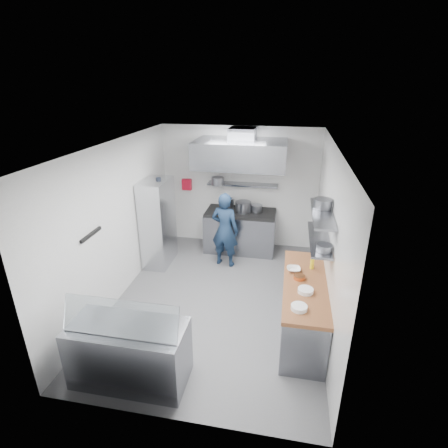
% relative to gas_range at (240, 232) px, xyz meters
% --- Properties ---
extents(floor, '(5.00, 5.00, 0.00)m').
position_rel_gas_range_xyz_m(floor, '(-0.10, -2.10, -0.45)').
color(floor, '#4C4C4E').
rests_on(floor, ground).
extents(ceiling, '(5.00, 5.00, 0.00)m').
position_rel_gas_range_xyz_m(ceiling, '(-0.10, -2.10, 2.35)').
color(ceiling, silver).
rests_on(ceiling, wall_back).
extents(wall_back, '(3.60, 2.80, 0.02)m').
position_rel_gas_range_xyz_m(wall_back, '(-0.10, 0.40, 0.95)').
color(wall_back, white).
rests_on(wall_back, floor).
extents(wall_front, '(3.60, 2.80, 0.02)m').
position_rel_gas_range_xyz_m(wall_front, '(-0.10, -4.60, 0.95)').
color(wall_front, white).
rests_on(wall_front, floor).
extents(wall_left, '(2.80, 5.00, 0.02)m').
position_rel_gas_range_xyz_m(wall_left, '(-1.90, -2.10, 0.95)').
color(wall_left, white).
rests_on(wall_left, floor).
extents(wall_right, '(2.80, 5.00, 0.02)m').
position_rel_gas_range_xyz_m(wall_right, '(1.70, -2.10, 0.95)').
color(wall_right, white).
rests_on(wall_right, floor).
extents(gas_range, '(1.60, 0.80, 0.90)m').
position_rel_gas_range_xyz_m(gas_range, '(0.00, 0.00, 0.00)').
color(gas_range, gray).
rests_on(gas_range, floor).
extents(cooktop, '(1.57, 0.78, 0.06)m').
position_rel_gas_range_xyz_m(cooktop, '(0.00, 0.00, 0.48)').
color(cooktop, black).
rests_on(cooktop, gas_range).
extents(stock_pot_left, '(0.25, 0.25, 0.20)m').
position_rel_gas_range_xyz_m(stock_pot_left, '(-0.33, 0.28, 0.61)').
color(stock_pot_left, slate).
rests_on(stock_pot_left, cooktop).
extents(stock_pot_mid, '(0.37, 0.37, 0.24)m').
position_rel_gas_range_xyz_m(stock_pot_mid, '(0.06, -0.02, 0.63)').
color(stock_pot_mid, slate).
rests_on(stock_pot_mid, cooktop).
extents(stock_pot_right, '(0.26, 0.26, 0.16)m').
position_rel_gas_range_xyz_m(stock_pot_right, '(0.35, 0.05, 0.59)').
color(stock_pot_right, slate).
rests_on(stock_pot_right, cooktop).
extents(over_range_shelf, '(1.60, 0.30, 0.04)m').
position_rel_gas_range_xyz_m(over_range_shelf, '(0.00, 0.24, 1.07)').
color(over_range_shelf, gray).
rests_on(over_range_shelf, wall_back).
extents(shelf_pot_a, '(0.27, 0.27, 0.18)m').
position_rel_gas_range_xyz_m(shelf_pot_a, '(-0.54, 0.03, 1.18)').
color(shelf_pot_a, slate).
rests_on(shelf_pot_a, over_range_shelf).
extents(extractor_hood, '(1.90, 1.15, 0.55)m').
position_rel_gas_range_xyz_m(extractor_hood, '(0.00, -0.18, 1.85)').
color(extractor_hood, gray).
rests_on(extractor_hood, wall_back).
extents(hood_duct, '(0.55, 0.55, 0.24)m').
position_rel_gas_range_xyz_m(hood_duct, '(0.00, 0.05, 2.23)').
color(hood_duct, slate).
rests_on(hood_duct, extractor_hood).
extents(red_firebox, '(0.22, 0.10, 0.26)m').
position_rel_gas_range_xyz_m(red_firebox, '(-1.35, 0.34, 0.97)').
color(red_firebox, red).
rests_on(red_firebox, wall_back).
extents(chef, '(0.66, 0.50, 1.62)m').
position_rel_gas_range_xyz_m(chef, '(-0.22, -0.77, 0.36)').
color(chef, '#152740').
rests_on(chef, floor).
extents(wire_rack, '(0.50, 0.90, 1.85)m').
position_rel_gas_range_xyz_m(wire_rack, '(-1.63, -0.93, 0.48)').
color(wire_rack, silver).
rests_on(wire_rack, floor).
extents(rack_bin_a, '(0.16, 0.20, 0.18)m').
position_rel_gas_range_xyz_m(rack_bin_a, '(-1.63, -1.13, 0.35)').
color(rack_bin_a, white).
rests_on(rack_bin_a, wire_rack).
extents(rack_bin_b, '(0.14, 0.18, 0.16)m').
position_rel_gas_range_xyz_m(rack_bin_b, '(-1.63, -0.75, 0.85)').
color(rack_bin_b, yellow).
rests_on(rack_bin_b, wire_rack).
extents(rack_jar, '(0.11, 0.11, 0.18)m').
position_rel_gas_range_xyz_m(rack_jar, '(-1.58, -0.86, 1.35)').
color(rack_jar, black).
rests_on(rack_jar, wire_rack).
extents(knife_strip, '(0.04, 0.55, 0.05)m').
position_rel_gas_range_xyz_m(knife_strip, '(-1.88, -3.00, 1.10)').
color(knife_strip, black).
rests_on(knife_strip, wall_left).
extents(prep_counter_base, '(0.62, 2.00, 0.84)m').
position_rel_gas_range_xyz_m(prep_counter_base, '(1.38, -2.70, -0.03)').
color(prep_counter_base, gray).
rests_on(prep_counter_base, floor).
extents(prep_counter_top, '(0.65, 2.04, 0.06)m').
position_rel_gas_range_xyz_m(prep_counter_top, '(1.38, -2.70, 0.42)').
color(prep_counter_top, brown).
rests_on(prep_counter_top, prep_counter_base).
extents(plate_stack_a, '(0.22, 0.22, 0.06)m').
position_rel_gas_range_xyz_m(plate_stack_a, '(1.28, -3.40, 0.48)').
color(plate_stack_a, white).
rests_on(plate_stack_a, prep_counter_top).
extents(plate_stack_b, '(0.22, 0.22, 0.06)m').
position_rel_gas_range_xyz_m(plate_stack_b, '(1.37, -2.97, 0.48)').
color(plate_stack_b, white).
rests_on(plate_stack_b, prep_counter_top).
extents(copper_pan, '(0.18, 0.18, 0.06)m').
position_rel_gas_range_xyz_m(copper_pan, '(1.29, -2.61, 0.48)').
color(copper_pan, '#D7763C').
rests_on(copper_pan, prep_counter_top).
extents(squeeze_bottle, '(0.06, 0.06, 0.18)m').
position_rel_gas_range_xyz_m(squeeze_bottle, '(1.49, -2.25, 0.54)').
color(squeeze_bottle, yellow).
rests_on(squeeze_bottle, prep_counter_top).
extents(mixing_bowl, '(0.24, 0.24, 0.05)m').
position_rel_gas_range_xyz_m(mixing_bowl, '(1.20, -2.38, 0.48)').
color(mixing_bowl, white).
rests_on(mixing_bowl, prep_counter_top).
extents(wall_shelf_lower, '(0.30, 1.30, 0.04)m').
position_rel_gas_range_xyz_m(wall_shelf_lower, '(1.54, -2.40, 1.05)').
color(wall_shelf_lower, gray).
rests_on(wall_shelf_lower, wall_right).
extents(wall_shelf_upper, '(0.30, 1.30, 0.04)m').
position_rel_gas_range_xyz_m(wall_shelf_upper, '(1.54, -2.40, 1.47)').
color(wall_shelf_upper, gray).
rests_on(wall_shelf_upper, wall_right).
extents(shelf_pot_c, '(0.22, 0.22, 0.10)m').
position_rel_gas_range_xyz_m(shelf_pot_c, '(1.58, -2.84, 1.12)').
color(shelf_pot_c, slate).
rests_on(shelf_pot_c, wall_shelf_lower).
extents(shelf_pot_d, '(0.28, 0.28, 0.14)m').
position_rel_gas_range_xyz_m(shelf_pot_d, '(1.55, -2.23, 1.56)').
color(shelf_pot_d, slate).
rests_on(shelf_pot_d, wall_shelf_upper).
extents(display_case, '(1.50, 0.70, 0.85)m').
position_rel_gas_range_xyz_m(display_case, '(-0.86, -4.10, -0.03)').
color(display_case, gray).
rests_on(display_case, floor).
extents(display_glass, '(1.47, 0.19, 0.42)m').
position_rel_gas_range_xyz_m(display_glass, '(-0.86, -4.22, 0.62)').
color(display_glass, silver).
rests_on(display_glass, display_case).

